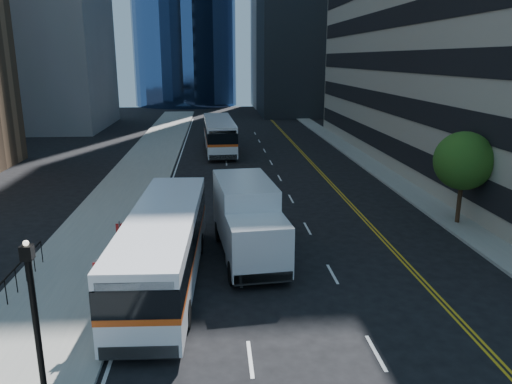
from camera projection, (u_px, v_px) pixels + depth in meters
ground at (332, 296)px, 19.61m from camera, size 160.00×160.00×0.00m
sidewalk_west at (145, 166)px, 42.83m from camera, size 5.00×90.00×0.15m
sidewalk_east at (367, 162)px, 44.37m from camera, size 2.00×90.00×0.15m
street_tree at (464, 161)px, 27.08m from camera, size 3.20×3.20×5.10m
lamp_post at (36, 320)px, 12.42m from camera, size 0.28×0.28×4.56m
bus_front at (164, 245)px, 20.30m from camera, size 3.10×12.06×3.08m
bus_rear at (219, 134)px, 49.67m from camera, size 3.24×12.49×3.19m
box_truck at (248, 219)px, 23.03m from camera, size 3.20×7.48×3.48m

